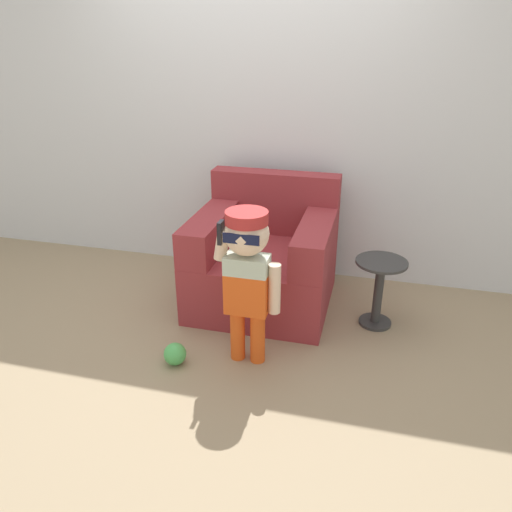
# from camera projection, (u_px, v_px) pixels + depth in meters

# --- Properties ---
(ground_plane) EXTENTS (10.00, 10.00, 0.00)m
(ground_plane) POSITION_uv_depth(u_px,v_px,m) (233.00, 304.00, 3.71)
(ground_plane) COLOR #998466
(wall_back) EXTENTS (10.00, 0.05, 2.60)m
(wall_back) POSITION_uv_depth(u_px,v_px,m) (257.00, 110.00, 3.79)
(wall_back) COLOR silver
(wall_back) RESTS_ON ground_plane
(armchair) EXTENTS (0.97, 0.93, 0.89)m
(armchair) POSITION_uv_depth(u_px,v_px,m) (264.00, 260.00, 3.63)
(armchair) COLOR maroon
(armchair) RESTS_ON ground_plane
(person_child) EXTENTS (0.39, 0.30, 0.96)m
(person_child) POSITION_uv_depth(u_px,v_px,m) (247.00, 265.00, 2.82)
(person_child) COLOR #E05119
(person_child) RESTS_ON ground_plane
(side_table) EXTENTS (0.34, 0.34, 0.48)m
(side_table) POSITION_uv_depth(u_px,v_px,m) (379.00, 286.00, 3.34)
(side_table) COLOR #333333
(side_table) RESTS_ON ground_plane
(toy_ball) EXTENTS (0.14, 0.14, 0.14)m
(toy_ball) POSITION_uv_depth(u_px,v_px,m) (175.00, 354.00, 3.02)
(toy_ball) COLOR #4CB256
(toy_ball) RESTS_ON ground_plane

